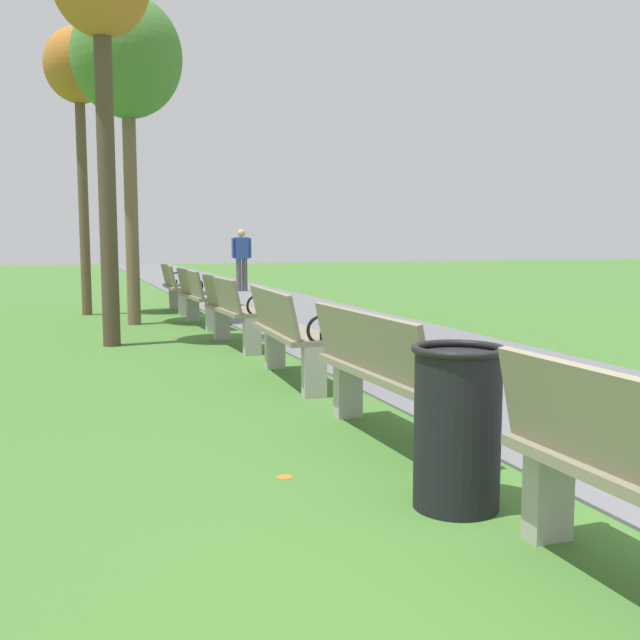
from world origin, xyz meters
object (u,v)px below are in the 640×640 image
at_px(park_bench_2, 384,372).
at_px(tree_3, 79,74).
at_px(pedestrian_walking, 242,257).
at_px(trash_bin, 457,426).
at_px(park_bench_4, 232,309).
at_px(park_bench_6, 176,286).
at_px(park_bench_5, 199,296).
at_px(tree_1, 101,2).
at_px(park_bench_3, 287,332).
at_px(tree_2, 127,61).

relative_size(park_bench_2, tree_3, 0.32).
bearing_deg(pedestrian_walking, trash_bin, -99.38).
xyz_separation_m(park_bench_4, park_bench_6, (-0.00, 4.84, 0.00)).
bearing_deg(park_bench_5, park_bench_4, -90.00).
relative_size(park_bench_2, pedestrian_walking, 1.00).
bearing_deg(pedestrian_walking, tree_1, -113.12).
bearing_deg(park_bench_5, park_bench_6, 90.00).
xyz_separation_m(park_bench_3, park_bench_4, (-0.00, 2.44, 0.00)).
height_order(park_bench_6, tree_2, tree_2).
xyz_separation_m(park_bench_2, park_bench_5, (0.00, 7.09, 0.00)).
bearing_deg(trash_bin, tree_3, 97.83).
xyz_separation_m(park_bench_6, tree_1, (-1.45, -4.22, 3.79)).
bearing_deg(park_bench_5, tree_2, 148.66).
bearing_deg(park_bench_2, park_bench_4, 90.00).
relative_size(park_bench_5, tree_2, 0.31).
relative_size(park_bench_3, park_bench_4, 1.00).
height_order(tree_3, pedestrian_walking, tree_3).
xyz_separation_m(park_bench_5, tree_3, (-1.62, 2.41, 3.79)).
distance_m(park_bench_3, trash_bin, 3.47).
bearing_deg(park_bench_5, park_bench_3, -90.00).
height_order(park_bench_3, tree_1, tree_1).
height_order(park_bench_4, tree_3, tree_3).
distance_m(park_bench_4, park_bench_6, 4.84).
bearing_deg(park_bench_3, park_bench_4, 90.00).
relative_size(tree_3, pedestrian_walking, 3.14).
xyz_separation_m(park_bench_6, tree_3, (-1.62, -0.03, 3.79)).
bearing_deg(tree_1, tree_3, 92.40).
bearing_deg(park_bench_6, tree_2, -116.90).
xyz_separation_m(tree_2, tree_3, (-0.67, 1.84, 0.14)).
height_order(park_bench_6, pedestrian_walking, pedestrian_walking).
relative_size(park_bench_3, tree_2, 0.31).
height_order(park_bench_4, tree_1, tree_1).
relative_size(park_bench_2, trash_bin, 1.92).
bearing_deg(park_bench_2, trash_bin, -96.90).
height_order(park_bench_2, trash_bin, park_bench_2).
distance_m(park_bench_5, pedestrian_walking, 7.71).
xyz_separation_m(park_bench_4, tree_3, (-1.62, 4.81, 3.79)).
relative_size(park_bench_3, park_bench_6, 1.01).
bearing_deg(tree_2, tree_1, -101.93).
bearing_deg(park_bench_2, tree_2, 97.05).
bearing_deg(park_bench_4, park_bench_5, 90.00).
relative_size(park_bench_5, trash_bin, 1.92).
distance_m(park_bench_2, park_bench_6, 9.53).
xyz_separation_m(park_bench_2, pedestrian_walking, (2.43, 14.39, 0.44)).
relative_size(park_bench_4, pedestrian_walking, 1.00).
bearing_deg(trash_bin, park_bench_4, 88.57).
height_order(park_bench_4, park_bench_5, same).
xyz_separation_m(tree_1, tree_3, (-0.18, 4.19, -0.00)).
bearing_deg(park_bench_4, park_bench_3, -90.00).
bearing_deg(park_bench_2, park_bench_5, 90.00).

